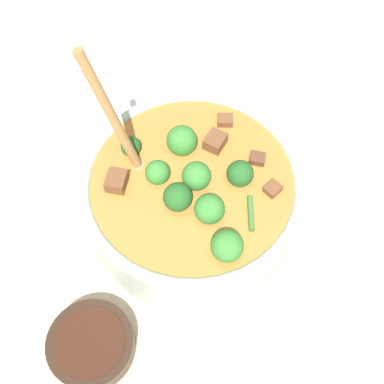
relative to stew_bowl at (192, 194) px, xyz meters
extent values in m
plane|color=#C6B293|center=(0.00, 0.00, -0.06)|extent=(4.00, 4.00, 0.00)
cylinder|color=#B2C6BC|center=(0.00, 0.00, -0.01)|extent=(0.30, 0.30, 0.10)
torus|color=#B2C6BC|center=(0.00, 0.00, 0.04)|extent=(0.30, 0.30, 0.02)
cylinder|color=#B27533|center=(0.00, 0.00, 0.01)|extent=(0.27, 0.27, 0.06)
sphere|color=#387F33|center=(0.00, 0.01, 0.05)|extent=(0.04, 0.04, 0.04)
cylinder|color=#6B9956|center=(0.00, 0.01, 0.02)|extent=(0.01, 0.01, 0.02)
sphere|color=#387F33|center=(0.04, 0.03, 0.05)|extent=(0.04, 0.04, 0.04)
cylinder|color=#6B9956|center=(0.04, 0.03, 0.02)|extent=(0.01, 0.01, 0.02)
sphere|color=#387F33|center=(-0.05, -0.02, 0.05)|extent=(0.04, 0.04, 0.04)
cylinder|color=#6B9956|center=(-0.05, -0.02, 0.02)|extent=(0.01, 0.01, 0.02)
sphere|color=#235B23|center=(-0.01, 0.06, 0.05)|extent=(0.04, 0.04, 0.04)
cylinder|color=#6B9956|center=(-0.01, 0.06, 0.02)|extent=(0.01, 0.01, 0.02)
sphere|color=#235B23|center=(0.03, -0.01, 0.05)|extent=(0.04, 0.04, 0.04)
cylinder|color=#6B9956|center=(0.03, -0.01, 0.02)|extent=(0.01, 0.01, 0.02)
sphere|color=#235B23|center=(-0.04, -0.09, 0.04)|extent=(0.03, 0.03, 0.03)
cylinder|color=#6B9956|center=(-0.04, -0.09, 0.02)|extent=(0.01, 0.01, 0.01)
sphere|color=#387F33|center=(0.09, 0.06, 0.05)|extent=(0.04, 0.04, 0.04)
cylinder|color=#6B9956|center=(0.09, 0.06, 0.02)|extent=(0.01, 0.01, 0.02)
sphere|color=#387F33|center=(0.00, -0.05, 0.05)|extent=(0.03, 0.03, 0.03)
cylinder|color=#6B9956|center=(0.00, -0.05, 0.02)|extent=(0.01, 0.01, 0.01)
cube|color=brown|center=(-0.06, 0.02, 0.04)|extent=(0.04, 0.03, 0.02)
cube|color=brown|center=(-0.10, 0.03, 0.04)|extent=(0.02, 0.02, 0.02)
cube|color=brown|center=(0.02, -0.09, 0.05)|extent=(0.03, 0.03, 0.02)
cube|color=brown|center=(0.00, 0.10, 0.04)|extent=(0.03, 0.03, 0.02)
cube|color=brown|center=(-0.04, 0.08, 0.04)|extent=(0.02, 0.02, 0.02)
cylinder|color=#3D7533|center=(0.04, 0.08, 0.04)|extent=(0.05, 0.01, 0.01)
ellipsoid|color=#A87A47|center=(-0.01, -0.07, 0.03)|extent=(0.04, 0.03, 0.01)
cylinder|color=#A87A47|center=(-0.02, -0.10, 0.13)|extent=(0.02, 0.06, 0.20)
cylinder|color=black|center=(0.21, -0.10, -0.05)|extent=(0.11, 0.11, 0.03)
cylinder|color=#381E14|center=(0.21, -0.10, -0.04)|extent=(0.09, 0.09, 0.01)
cylinder|color=white|center=(-0.22, -0.17, -0.06)|extent=(0.18, 0.18, 0.01)
torus|color=white|center=(-0.22, -0.17, -0.05)|extent=(0.18, 0.18, 0.01)
camera|label=1|loc=(0.32, 0.05, 0.57)|focal=45.00mm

